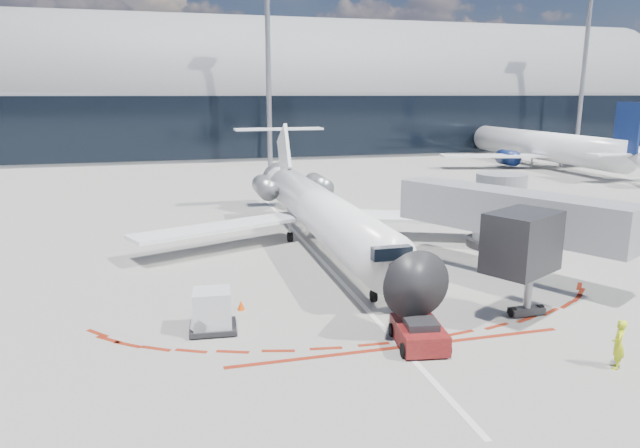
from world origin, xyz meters
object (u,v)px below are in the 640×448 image
object	(u,v)px
regional_jet	(317,208)
ramp_worker	(618,344)
pushback_tug	(419,334)
uld_container	(212,311)

from	to	relation	value
regional_jet	ramp_worker	world-z (taller)	regional_jet
ramp_worker	pushback_tug	bearing A→B (deg)	-74.69
pushback_tug	uld_container	distance (m)	8.58
uld_container	ramp_worker	bearing A→B (deg)	-22.51
regional_jet	uld_container	size ratio (longest dim) A/B	14.51
regional_jet	pushback_tug	xyz separation A→B (m)	(0.07, -15.93, -1.98)
regional_jet	ramp_worker	bearing A→B (deg)	-72.19
regional_jet	pushback_tug	world-z (taller)	regional_jet
pushback_tug	ramp_worker	xyz separation A→B (m)	(6.20, -3.59, 0.42)
pushback_tug	ramp_worker	size ratio (longest dim) A/B	2.43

